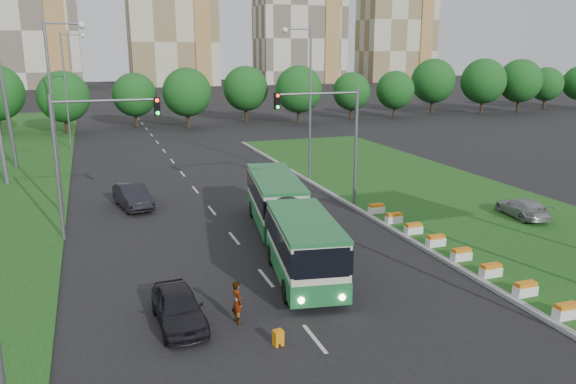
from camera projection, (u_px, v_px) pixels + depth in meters
name	position (u px, v px, depth m)	size (l,w,h in m)	color
ground	(325.00, 270.00, 26.96)	(360.00, 360.00, 0.00)	black
grass_median	(454.00, 203.00, 38.46)	(14.00, 60.00, 0.15)	#1A4914
median_kerb	(363.00, 212.00, 36.21)	(0.30, 60.00, 0.18)	gray
lane_markings	(191.00, 184.00, 44.27)	(0.20, 100.00, 0.01)	#B8BAB2
flower_planters	(448.00, 247.00, 28.75)	(1.10, 15.90, 0.60)	white
traffic_mast_median	(334.00, 128.00, 36.34)	(5.76, 0.32, 8.00)	slate
traffic_mast_left	(87.00, 143.00, 30.52)	(5.76, 0.32, 8.00)	slate
street_lamps	(215.00, 123.00, 33.66)	(36.00, 60.00, 12.00)	slate
tree_line	(238.00, 92.00, 79.36)	(120.00, 8.00, 9.00)	#134815
apartment_tower_east	(300.00, 7.00, 176.08)	(27.00, 15.00, 47.00)	beige
midrise_east	(397.00, 20.00, 188.25)	(24.00, 14.00, 40.00)	beige
articulated_bus	(284.00, 219.00, 29.56)	(2.51, 16.11, 2.65)	beige
car_left_near	(179.00, 307.00, 21.43)	(1.69, 4.20, 1.43)	black
car_left_far	(133.00, 196.00, 37.48)	(1.66, 4.75, 1.57)	black
car_median	(522.00, 208.00, 34.89)	(1.67, 4.11, 1.19)	#97999F
pedestrian	(237.00, 302.00, 21.56)	(0.62, 0.41, 1.70)	gray
shopping_trolley	(278.00, 338.00, 19.99)	(0.34, 0.36, 0.58)	orange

